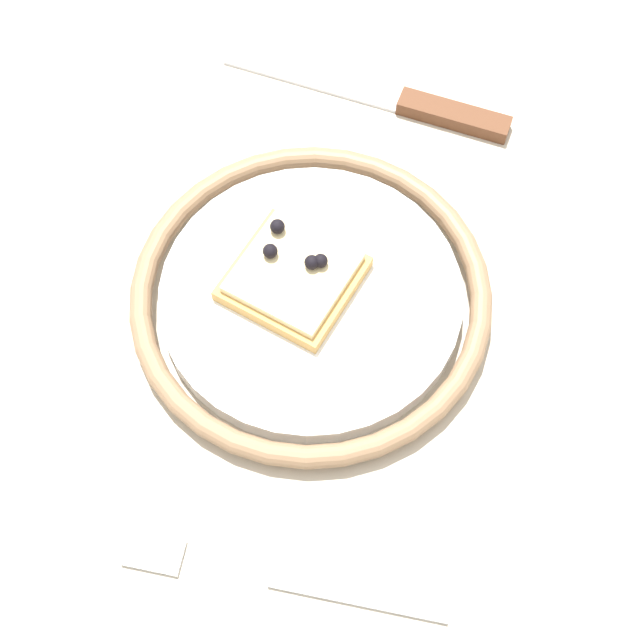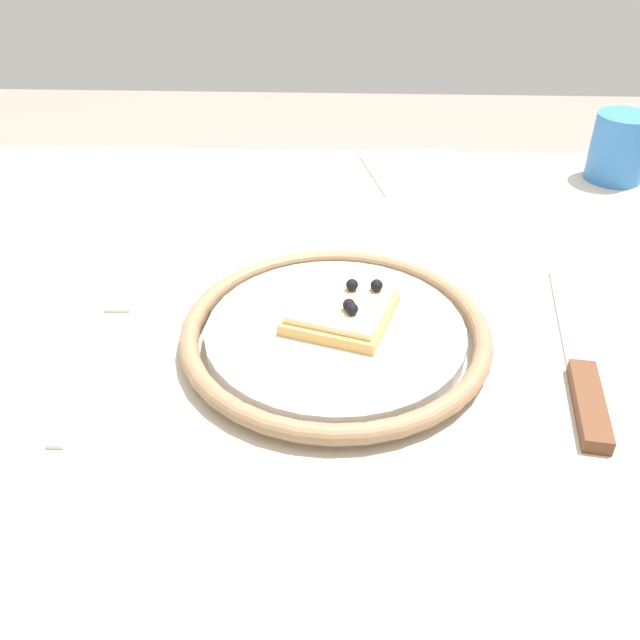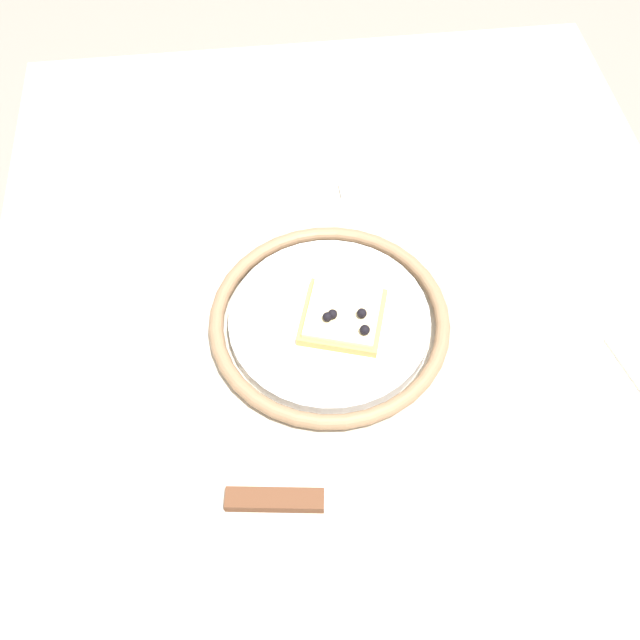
% 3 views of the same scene
% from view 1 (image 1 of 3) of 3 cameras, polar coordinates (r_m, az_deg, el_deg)
% --- Properties ---
extents(ground_plane, '(6.00, 6.00, 0.00)m').
position_cam_1_polar(ground_plane, '(1.28, -1.93, -14.67)').
color(ground_plane, gray).
extents(dining_table, '(0.94, 0.80, 0.71)m').
position_cam_1_polar(dining_table, '(0.70, -3.41, -3.91)').
color(dining_table, '#BCB29E').
rests_on(dining_table, ground_plane).
extents(plate, '(0.25, 0.25, 0.02)m').
position_cam_1_polar(plate, '(0.61, -0.60, 1.65)').
color(plate, white).
rests_on(plate, dining_table).
extents(pizza_slice_near, '(0.10, 0.10, 0.03)m').
position_cam_1_polar(pizza_slice_near, '(0.60, -1.77, 2.93)').
color(pizza_slice_near, tan).
rests_on(pizza_slice_near, plate).
extents(knife, '(0.05, 0.24, 0.01)m').
position_cam_1_polar(knife, '(0.72, 6.19, 13.83)').
color(knife, silver).
rests_on(knife, dining_table).
extents(fork, '(0.02, 0.20, 0.00)m').
position_cam_1_polar(fork, '(0.55, -2.60, -16.64)').
color(fork, silver).
rests_on(fork, dining_table).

